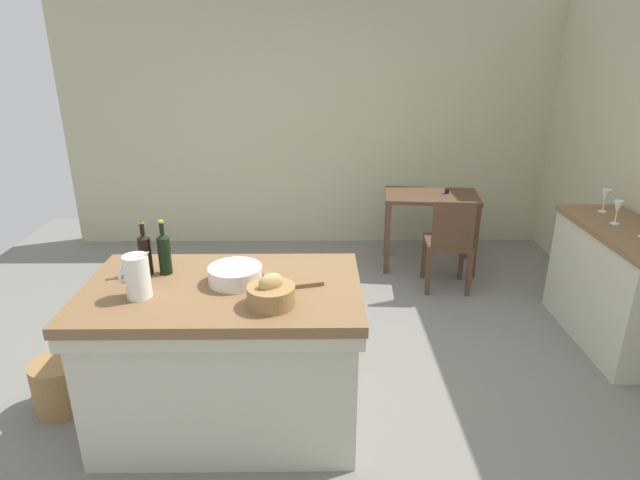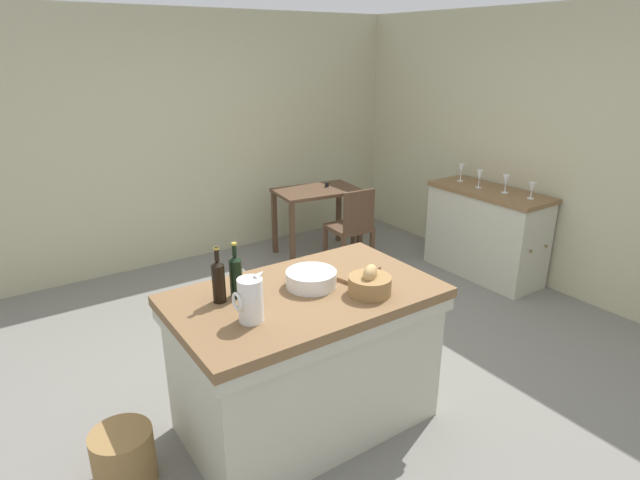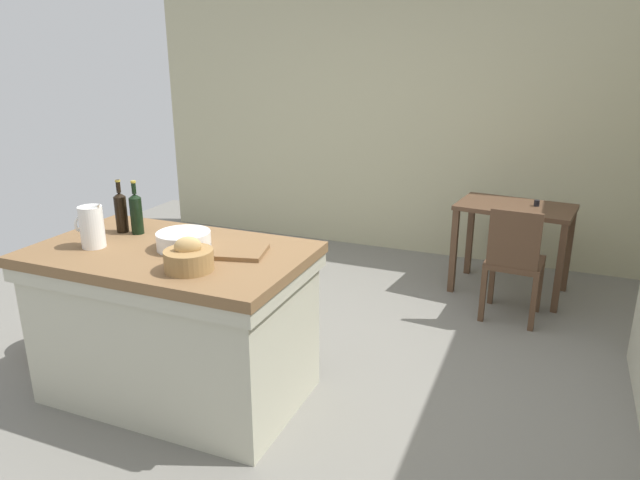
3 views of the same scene
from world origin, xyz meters
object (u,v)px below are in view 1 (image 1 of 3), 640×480
Objects in this scene: cutting_board at (292,278)px; wicker_hamper at (60,385)px; wine_bottle_dark at (164,252)px; wine_glass_right at (605,196)px; wooden_chair at (449,242)px; pitcher at (137,276)px; side_cabinet at (616,286)px; wash_bowl at (235,275)px; bread_basket at (271,294)px; wine_bottle_amber at (145,253)px; wine_glass_middle at (618,208)px; writing_desk at (431,206)px; island_table at (227,351)px.

wicker_hamper is (-1.46, 0.06, -0.76)m from cutting_board.
wine_bottle_dark is 3.34m from wine_glass_right.
pitcher reaches higher than wooden_chair.
wash_bowl is (-2.69, -0.86, 0.50)m from side_cabinet.
bread_basket is 0.84m from wine_bottle_amber.
pitcher is 1.52× the size of wine_glass_right.
side_cabinet is at bearing 13.00° from wine_bottle_amber.
wine_glass_middle is at bearing 27.26° from bread_basket.
wine_glass_right reaches higher than writing_desk.
wine_bottle_dark reaches higher than wash_bowl.
pitcher is 1.12× the size of bread_basket.
bread_basket is (-1.43, -2.01, 0.50)m from wooden_chair.
side_cabinet is (2.76, 0.90, -0.04)m from island_table.
pitcher is 3.34m from wine_glass_middle.
wooden_chair is (1.72, 1.78, -0.01)m from island_table.
bread_basket is 2.74m from wine_glass_middle.
cutting_board is (0.38, 0.08, 0.43)m from island_table.
bread_basket reaches higher than writing_desk.
wooden_chair is (0.06, -0.57, -0.15)m from writing_desk.
cutting_board is 0.94× the size of wicker_hamper.
wine_bottle_dark reaches higher than wine_bottle_amber.
pitcher is at bearing -162.86° from island_table.
island_table is 4.75× the size of wine_bottle_dark.
wicker_hamper is at bearing 175.35° from wash_bowl.
wine_glass_middle is at bearing 15.59° from wine_bottle_dark.
wine_bottle_dark is at bearing 148.13° from bread_basket.
wine_glass_right reaches higher than wash_bowl.
wine_bottle_dark is at bearing 2.60° from wicker_hamper.
wine_glass_right is at bearing 78.42° from wine_glass_middle.
wash_bowl is at bearing -159.66° from wine_glass_middle.
wine_glass_right reaches higher than cutting_board.
wine_bottle_dark is (-3.11, -0.73, 0.58)m from side_cabinet.
wicker_hamper is at bearing 177.67° from cutting_board.
wine_glass_right reaches higher than side_cabinet.
side_cabinet is 6.75× the size of wine_glass_right.
cutting_board is 1.65m from wicker_hamper.
wine_bottle_dark is at bearing -164.41° from wine_glass_middle.
bread_basket is at bearing -50.83° from wash_bowl.
pitcher is 0.71m from bread_basket.
island_table reaches higher than side_cabinet.
wooden_chair is (-1.04, 0.88, 0.02)m from side_cabinet.
wooden_chair is 3.59× the size of bread_basket.
wooden_chair is 2.77m from wine_bottle_amber.
wicker_hamper is at bearing 158.39° from pitcher.
wine_glass_middle is at bearing 105.13° from side_cabinet.
wash_bowl is 0.55m from wine_bottle_amber.
bread_basket is 0.76× the size of wine_bottle_dark.
writing_desk is 1.58m from wine_glass_right.
wine_bottle_dark is 1.83× the size of wine_glass_middle.
wine_glass_right is (2.40, 1.24, 0.11)m from cutting_board.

